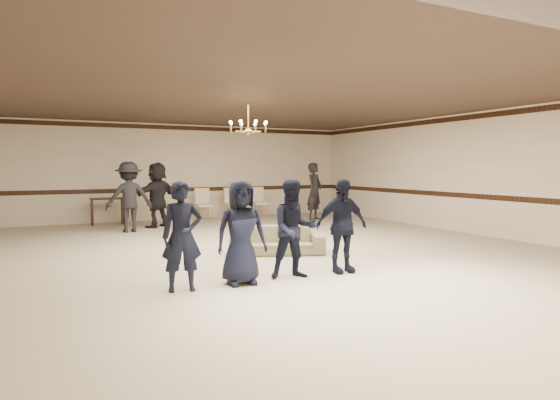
% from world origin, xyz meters
% --- Properties ---
extents(room, '(12.01, 14.01, 3.21)m').
position_xyz_m(room, '(0.00, 0.00, 1.60)').
color(room, tan).
rests_on(room, ground).
extents(chair_rail, '(12.00, 0.02, 0.14)m').
position_xyz_m(chair_rail, '(0.00, 6.99, 1.00)').
color(chair_rail, black).
rests_on(chair_rail, wall_back).
extents(crown_molding, '(12.00, 0.02, 0.14)m').
position_xyz_m(crown_molding, '(0.00, 6.99, 3.08)').
color(crown_molding, black).
rests_on(crown_molding, wall_back).
extents(chandelier, '(0.94, 0.94, 0.89)m').
position_xyz_m(chandelier, '(0.00, 1.00, 2.88)').
color(chandelier, '#B17E38').
rests_on(chandelier, ceiling).
extents(boy_a, '(0.62, 0.45, 1.57)m').
position_xyz_m(boy_a, '(-2.39, -2.30, 0.79)').
color(boy_a, black).
rests_on(boy_a, floor).
extents(boy_b, '(0.81, 0.56, 1.57)m').
position_xyz_m(boy_b, '(-1.49, -2.30, 0.79)').
color(boy_b, black).
rests_on(boy_b, floor).
extents(boy_c, '(0.88, 0.75, 1.57)m').
position_xyz_m(boy_c, '(-0.59, -2.30, 0.79)').
color(boy_c, black).
rests_on(boy_c, floor).
extents(boy_d, '(0.95, 0.46, 1.57)m').
position_xyz_m(boy_d, '(0.31, -2.30, 0.79)').
color(boy_d, black).
rests_on(boy_d, floor).
extents(settee, '(2.06, 1.39, 0.56)m').
position_xyz_m(settee, '(0.08, -0.27, 0.28)').
color(settee, '#817956').
rests_on(settee, floor).
extents(adult_left, '(1.24, 0.72, 1.91)m').
position_xyz_m(adult_left, '(-2.09, 4.41, 0.95)').
color(adult_left, black).
rests_on(adult_left, floor).
extents(adult_mid, '(1.80, 1.41, 1.91)m').
position_xyz_m(adult_mid, '(-1.19, 5.11, 0.95)').
color(adult_mid, black).
rests_on(adult_mid, floor).
extents(adult_right, '(0.83, 0.76, 1.91)m').
position_xyz_m(adult_right, '(3.91, 4.71, 0.95)').
color(adult_right, black).
rests_on(adult_right, floor).
extents(banquet_chair_left, '(0.52, 0.52, 1.05)m').
position_xyz_m(banquet_chair_left, '(0.56, 6.17, 0.52)').
color(banquet_chair_left, beige).
rests_on(banquet_chair_left, floor).
extents(banquet_chair_mid, '(0.54, 0.54, 1.05)m').
position_xyz_m(banquet_chair_mid, '(1.56, 6.17, 0.52)').
color(banquet_chair_mid, beige).
rests_on(banquet_chair_mid, floor).
extents(banquet_chair_right, '(0.54, 0.54, 1.05)m').
position_xyz_m(banquet_chair_right, '(2.56, 6.17, 0.52)').
color(banquet_chair_right, beige).
rests_on(banquet_chair_right, floor).
extents(console_table, '(1.00, 0.44, 0.83)m').
position_xyz_m(console_table, '(-2.44, 6.37, 0.42)').
color(console_table, black).
rests_on(console_table, floor).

